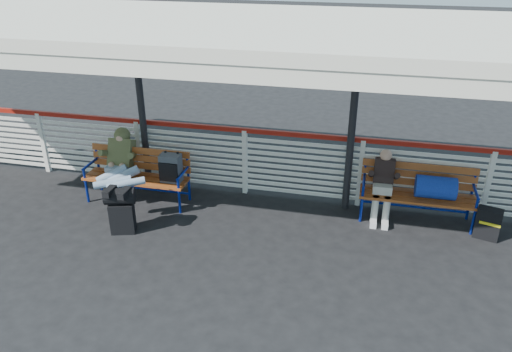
% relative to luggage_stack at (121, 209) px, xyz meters
% --- Properties ---
extents(ground, '(60.00, 60.00, 0.00)m').
position_rel_luggage_stack_xyz_m(ground, '(1.53, -0.19, -0.41)').
color(ground, black).
rests_on(ground, ground).
extents(fence, '(12.08, 0.08, 1.24)m').
position_rel_luggage_stack_xyz_m(fence, '(1.53, 1.71, 0.25)').
color(fence, silver).
rests_on(fence, ground).
extents(canopy, '(12.60, 3.60, 3.16)m').
position_rel_luggage_stack_xyz_m(canopy, '(1.53, 0.68, 2.63)').
color(canopy, silver).
rests_on(canopy, ground).
extents(luggage_stack, '(0.51, 0.38, 0.76)m').
position_rel_luggage_stack_xyz_m(luggage_stack, '(0.00, 0.00, 0.00)').
color(luggage_stack, black).
rests_on(luggage_stack, ground).
extents(bench_left, '(1.80, 0.56, 0.95)m').
position_rel_luggage_stack_xyz_m(bench_left, '(0.02, 1.03, 0.19)').
color(bench_left, '#A5541F').
rests_on(bench_left, ground).
extents(bench_right, '(1.80, 0.56, 0.92)m').
position_rel_luggage_stack_xyz_m(bench_right, '(4.59, 1.41, 0.19)').
color(bench_right, '#A5541F').
rests_on(bench_right, ground).
extents(traveler_man, '(0.93, 1.64, 0.77)m').
position_rel_luggage_stack_xyz_m(traveler_man, '(-0.35, 0.69, 0.27)').
color(traveler_man, '#98B1CD').
rests_on(traveler_man, ground).
extents(companion_person, '(0.32, 0.66, 1.15)m').
position_rel_luggage_stack_xyz_m(companion_person, '(3.90, 1.38, 0.18)').
color(companion_person, beige).
rests_on(companion_person, ground).
extents(suitcase_side, '(0.40, 0.31, 0.50)m').
position_rel_luggage_stack_xyz_m(suitcase_side, '(5.50, 1.11, -0.16)').
color(suitcase_side, black).
rests_on(suitcase_side, ground).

